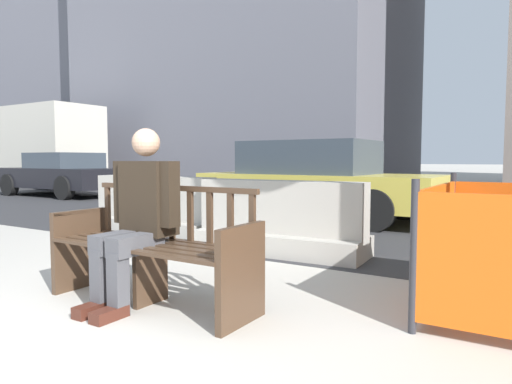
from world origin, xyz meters
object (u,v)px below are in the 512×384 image
Objects in this scene: jersey_barrier_left at (154,211)px; jersey_barrier_centre at (280,224)px; seated_person at (139,212)px; car_sedan_far at (62,174)px; car_taxi_near at (315,180)px; street_bench at (153,251)px; delivery_truck at (31,144)px.

jersey_barrier_centre is at bearing -4.21° from jersey_barrier_left.
car_sedan_far is at bearing 147.46° from seated_person.
car_taxi_near reaches higher than jersey_barrier_left.
car_sedan_far is (-7.28, 3.68, 0.29)m from jersey_barrier_left.
street_bench is 2.11m from jersey_barrier_centre.
jersey_barrier_left is 8.17m from car_sedan_far.
car_taxi_near is (-0.91, 2.97, 0.36)m from jersey_barrier_centre.
jersey_barrier_centre and jersey_barrier_left have the same top height.
car_sedan_far is (-9.40, 6.00, -0.06)m from seated_person.
car_taxi_near reaches higher than street_bench.
delivery_truck reaches higher than car_sedan_far.
car_taxi_near is at bearing -13.05° from delivery_truck.
seated_person is at bearing -90.30° from jersey_barrier_centre.
street_bench is 0.25× the size of delivery_truck.
street_bench is 0.85× the size of jersey_barrier_left.
car_taxi_near is 0.63× the size of delivery_truck.
delivery_truck is (-14.57, 8.30, 1.00)m from seated_person.
car_sedan_far is (-8.51, 0.87, -0.07)m from car_taxi_near.
car_taxi_near is 14.07m from delivery_truck.
street_bench is at bearing -32.09° from car_sedan_far.
car_taxi_near is at bearing -5.83° from car_sedan_far.
jersey_barrier_centre is 2.13m from jersey_barrier_left.
seated_person is 16.80m from delivery_truck.
jersey_barrier_centre is at bearing -22.83° from delivery_truck.
delivery_truck is (-13.68, 3.17, 0.98)m from car_taxi_near.
delivery_truck is at bearing 150.62° from street_bench.
car_taxi_near is (1.22, 2.81, 0.36)m from jersey_barrier_left.
street_bench reaches higher than jersey_barrier_left.
car_sedan_far is (-9.41, 3.84, 0.29)m from jersey_barrier_centre.
jersey_barrier_centre is 10.17m from car_sedan_far.
seated_person is 11.15m from car_sedan_far.
seated_person is at bearing -80.12° from car_taxi_near.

